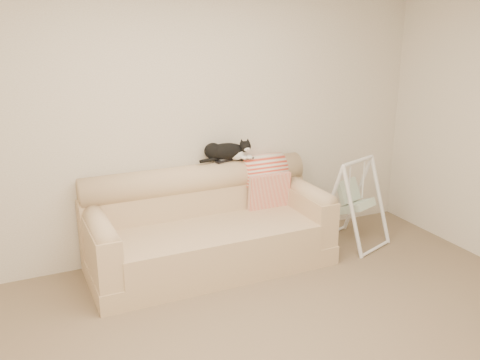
# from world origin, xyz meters

# --- Properties ---
(room_shell) EXTENTS (5.04, 4.04, 2.60)m
(room_shell) POSITION_xyz_m (0.00, 0.00, 1.53)
(room_shell) COLOR beige
(room_shell) RESTS_ON ground
(sofa) EXTENTS (2.20, 0.93, 0.90)m
(sofa) POSITION_xyz_m (0.06, 1.62, 0.35)
(sofa) COLOR tan
(sofa) RESTS_ON ground
(remote_a) EXTENTS (0.19, 0.10, 0.03)m
(remote_a) POSITION_xyz_m (0.34, 1.86, 0.91)
(remote_a) COLOR black
(remote_a) RESTS_ON sofa
(remote_b) EXTENTS (0.18, 0.08, 0.02)m
(remote_b) POSITION_xyz_m (0.55, 1.85, 0.91)
(remote_b) COLOR black
(remote_b) RESTS_ON sofa
(tuxedo_cat) EXTENTS (0.52, 0.25, 0.21)m
(tuxedo_cat) POSITION_xyz_m (0.37, 1.87, 1.00)
(tuxedo_cat) COLOR black
(tuxedo_cat) RESTS_ON sofa
(throw_blanket) EXTENTS (0.43, 0.38, 0.58)m
(throw_blanket) POSITION_xyz_m (0.75, 1.84, 0.72)
(throw_blanket) COLOR red
(throw_blanket) RESTS_ON sofa
(baby_swing) EXTENTS (0.70, 0.73, 0.89)m
(baby_swing) POSITION_xyz_m (1.58, 1.45, 0.44)
(baby_swing) COLOR white
(baby_swing) RESTS_ON ground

